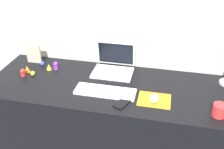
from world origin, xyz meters
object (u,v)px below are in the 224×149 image
(toy_figurine_red, at_px, (23,72))
(toy_figurine_lime, at_px, (33,73))
(mouse, at_px, (154,98))
(toy_figurine_purple, at_px, (56,66))
(keyboard, at_px, (105,92))
(laptop, at_px, (114,64))
(toy_figurine_orange, at_px, (27,69))
(cell_phone, at_px, (123,103))
(coffee_mug, at_px, (219,110))
(picture_frame, at_px, (34,54))
(toy_figurine_yellow, at_px, (49,67))
(toy_figurine_blue, at_px, (42,63))

(toy_figurine_red, bearing_deg, toy_figurine_lime, 18.11)
(mouse, bearing_deg, toy_figurine_purple, 161.56)
(keyboard, bearing_deg, mouse, -3.99)
(mouse, relative_size, toy_figurine_purple, 1.50)
(laptop, height_order, toy_figurine_red, laptop)
(toy_figurine_orange, xyz_separation_m, toy_figurine_lime, (0.07, -0.04, -0.01))
(cell_phone, bearing_deg, toy_figurine_orange, -172.58)
(laptop, relative_size, coffee_mug, 3.70)
(picture_frame, xyz_separation_m, toy_figurine_red, (0.02, -0.22, -0.04))
(picture_frame, distance_m, toy_figurine_purple, 0.23)
(mouse, relative_size, toy_figurine_red, 1.60)
(toy_figurine_red, bearing_deg, coffee_mug, -7.30)
(toy_figurine_orange, xyz_separation_m, toy_figurine_red, (-0.00, -0.06, 0.01))
(picture_frame, relative_size, toy_figurine_lime, 3.93)
(picture_frame, bearing_deg, toy_figurine_yellow, -27.96)
(toy_figurine_purple, relative_size, toy_figurine_orange, 1.24)
(keyboard, relative_size, coffee_mug, 5.05)
(mouse, height_order, cell_phone, mouse)
(toy_figurine_yellow, height_order, toy_figurine_lime, toy_figurine_yellow)
(coffee_mug, bearing_deg, laptop, 150.47)
(toy_figurine_purple, relative_size, toy_figurine_red, 1.07)
(picture_frame, bearing_deg, laptop, 1.00)
(cell_phone, xyz_separation_m, coffee_mug, (0.58, 0.01, 0.03))
(mouse, distance_m, toy_figurine_lime, 0.92)
(laptop, bearing_deg, coffee_mug, -29.53)
(toy_figurine_purple, bearing_deg, laptop, 10.47)
(mouse, distance_m, picture_frame, 1.05)
(mouse, height_order, toy_figurine_red, toy_figurine_red)
(keyboard, bearing_deg, laptop, 91.51)
(toy_figurine_purple, relative_size, toy_figurine_lime, 1.68)
(keyboard, bearing_deg, toy_figurine_lime, 169.67)
(toy_figurine_purple, bearing_deg, picture_frame, 161.76)
(coffee_mug, xyz_separation_m, toy_figurine_blue, (-1.30, 0.36, -0.02))
(keyboard, relative_size, mouse, 4.27)
(mouse, height_order, toy_figurine_lime, same)
(picture_frame, distance_m, toy_figurine_red, 0.23)
(toy_figurine_orange, relative_size, toy_figurine_lime, 1.35)
(toy_figurine_yellow, bearing_deg, mouse, -16.38)
(toy_figurine_blue, relative_size, toy_figurine_lime, 0.98)
(toy_figurine_blue, bearing_deg, cell_phone, -27.10)
(keyboard, relative_size, toy_figurine_red, 6.84)
(laptop, relative_size, toy_figurine_lime, 7.86)
(toy_figurine_purple, xyz_separation_m, toy_figurine_lime, (-0.13, -0.13, -0.01))
(cell_phone, bearing_deg, laptop, 133.97)
(picture_frame, relative_size, toy_figurine_blue, 4.02)
(toy_figurine_lime, bearing_deg, picture_frame, 112.57)
(toy_figurine_purple, distance_m, toy_figurine_yellow, 0.05)
(toy_figurine_red, bearing_deg, keyboard, -7.39)
(cell_phone, distance_m, toy_figurine_yellow, 0.72)
(cell_phone, relative_size, toy_figurine_purple, 2.00)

